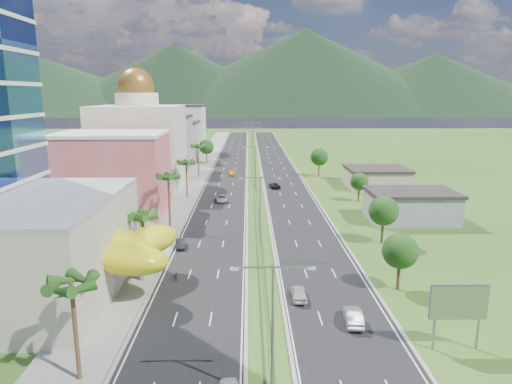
{
  "coord_description": "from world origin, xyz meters",
  "views": [
    {
      "loc": [
        -1.72,
        -55.27,
        22.79
      ],
      "look_at": [
        -0.47,
        17.76,
        7.0
      ],
      "focal_mm": 32.0,
      "sensor_mm": 36.0,
      "label": 1
    }
  ],
  "objects": [
    {
      "name": "leafy_tree_rb",
      "position": [
        19.0,
        12.0,
        5.18
      ],
      "size": [
        4.55,
        4.55,
        7.47
      ],
      "color": "#47301C",
      "rests_on": "ground"
    },
    {
      "name": "median_guardrail",
      "position": [
        0.0,
        71.99,
        0.62
      ],
      "size": [
        0.1,
        216.06,
        0.76
      ],
      "color": "gray",
      "rests_on": "ground"
    },
    {
      "name": "car_dark_far_right",
      "position": [
        4.7,
        54.67,
        0.7
      ],
      "size": [
        2.86,
        5.02,
        1.32
      ],
      "primitive_type": "imported",
      "rotation": [
        0.0,
        0.0,
        3.29
      ],
      "color": "black",
      "rests_on": "road_right"
    },
    {
      "name": "leafy_tree_rc",
      "position": [
        22.0,
        40.0,
        4.37
      ],
      "size": [
        3.85,
        3.85,
        6.33
      ],
      "color": "#47301C",
      "rests_on": "ground"
    },
    {
      "name": "car_white_near_right",
      "position": [
        3.96,
        -7.49,
        0.75
      ],
      "size": [
        1.74,
        4.17,
        1.41
      ],
      "primitive_type": "imported",
      "rotation": [
        0.0,
        0.0,
        3.12
      ],
      "color": "silver",
      "rests_on": "road_right"
    },
    {
      "name": "midrise_grey",
      "position": [
        -27.0,
        80.0,
        8.0
      ],
      "size": [
        16.0,
        15.0,
        16.0
      ],
      "primitive_type": "cube",
      "color": "gray",
      "rests_on": "ground"
    },
    {
      "name": "car_dark_left",
      "position": [
        -12.06,
        10.55,
        0.69
      ],
      "size": [
        1.98,
        4.1,
        1.29
      ],
      "primitive_type": "imported",
      "rotation": [
        0.0,
        0.0,
        0.16
      ],
      "color": "black",
      "rests_on": "road_left"
    },
    {
      "name": "shed_far",
      "position": [
        30.0,
        55.0,
        2.2
      ],
      "size": [
        14.0,
        12.0,
        4.4
      ],
      "primitive_type": "cube",
      "color": "#BAB399",
      "rests_on": "ground"
    },
    {
      "name": "motorcycle",
      "position": [
        -10.75,
        -1.65,
        0.72
      ],
      "size": [
        0.87,
        2.19,
        1.37
      ],
      "primitive_type": "imported",
      "rotation": [
        0.0,
        0.0,
        0.1
      ],
      "color": "black",
      "rests_on": "road_left"
    },
    {
      "name": "midrise_white",
      "position": [
        -27.0,
        125.0,
        9.0
      ],
      "size": [
        16.0,
        15.0,
        18.0
      ],
      "primitive_type": "cube",
      "color": "silver",
      "rests_on": "ground"
    },
    {
      "name": "pink_shophouse",
      "position": [
        -28.0,
        32.0,
        7.5
      ],
      "size": [
        20.0,
        15.0,
        15.0
      ],
      "primitive_type": "cube",
      "color": "#C0514E",
      "rests_on": "ground"
    },
    {
      "name": "road_right",
      "position": [
        7.5,
        90.0,
        0.02
      ],
      "size": [
        11.0,
        260.0,
        0.04
      ],
      "primitive_type": "cube",
      "color": "black",
      "rests_on": "ground"
    },
    {
      "name": "palm_tree_c",
      "position": [
        -15.5,
        22.0,
        8.5
      ],
      "size": [
        3.6,
        3.6,
        9.6
      ],
      "color": "#47301C",
      "rests_on": "ground"
    },
    {
      "name": "shed_near",
      "position": [
        28.0,
        25.0,
        2.5
      ],
      "size": [
        15.0,
        10.0,
        5.0
      ],
      "primitive_type": "cube",
      "color": "gray",
      "rests_on": "ground"
    },
    {
      "name": "midrise_beige",
      "position": [
        -27.0,
        102.0,
        6.5
      ],
      "size": [
        16.0,
        15.0,
        13.0
      ],
      "primitive_type": "cube",
      "color": "#BAB399",
      "rests_on": "ground"
    },
    {
      "name": "ground",
      "position": [
        0.0,
        0.0,
        0.0
      ],
      "size": [
        500.0,
        500.0,
        0.0
      ],
      "primitive_type": "plane",
      "color": "#2D5119",
      "rests_on": "ground"
    },
    {
      "name": "leafy_tree_rd",
      "position": [
        18.0,
        70.0,
        5.58
      ],
      "size": [
        4.9,
        4.9,
        8.05
      ],
      "color": "#47301C",
      "rests_on": "ground"
    },
    {
      "name": "streetlight_median_a",
      "position": [
        0.0,
        -25.0,
        6.75
      ],
      "size": [
        6.04,
        0.25,
        11.0
      ],
      "color": "gray",
      "rests_on": "ground"
    },
    {
      "name": "sidewalk_left",
      "position": [
        -17.0,
        90.0,
        0.06
      ],
      "size": [
        7.0,
        260.0,
        0.12
      ],
      "primitive_type": "cube",
      "color": "gray",
      "rests_on": "ground"
    },
    {
      "name": "palm_tree_b",
      "position": [
        -15.5,
        2.0,
        7.06
      ],
      "size": [
        3.6,
        3.6,
        8.1
      ],
      "color": "#47301C",
      "rests_on": "ground"
    },
    {
      "name": "streetlight_median_d",
      "position": [
        0.0,
        95.0,
        6.75
      ],
      "size": [
        6.04,
        0.25,
        11.0
      ],
      "color": "gray",
      "rests_on": "ground"
    },
    {
      "name": "streetlight_median_c",
      "position": [
        0.0,
        50.0,
        6.75
      ],
      "size": [
        6.04,
        0.25,
        11.0
      ],
      "color": "gray",
      "rests_on": "ground"
    },
    {
      "name": "billboard",
      "position": [
        17.0,
        -18.0,
        4.42
      ],
      "size": [
        5.2,
        0.35,
        6.2
      ],
      "color": "gray",
      "rests_on": "ground"
    },
    {
      "name": "mountain_ridge",
      "position": [
        60.0,
        450.0,
        0.0
      ],
      "size": [
        860.0,
        140.0,
        90.0
      ],
      "primitive_type": null,
      "color": "black",
      "rests_on": "ground"
    },
    {
      "name": "palm_tree_e",
      "position": [
        -15.5,
        70.0,
        8.31
      ],
      "size": [
        3.6,
        3.6,
        9.4
      ],
      "color": "#47301C",
      "rests_on": "ground"
    },
    {
      "name": "car_silver_mid_left",
      "position": [
        -7.42,
        40.09,
        0.73
      ],
      "size": [
        2.68,
        5.15,
        1.39
      ],
      "primitive_type": "imported",
      "rotation": [
        0.0,
        0.0,
        0.08
      ],
      "color": "#97989E",
      "rests_on": "road_left"
    },
    {
      "name": "palm_tree_d",
      "position": [
        -15.5,
        45.0,
        7.54
      ],
      "size": [
        3.6,
        3.6,
        8.6
      ],
      "color": "#47301C",
      "rests_on": "ground"
    },
    {
      "name": "domed_building",
      "position": [
        -28.0,
        55.0,
        11.35
      ],
      "size": [
        20.0,
        20.0,
        28.7
      ],
      "color": "beige",
      "rests_on": "ground"
    },
    {
      "name": "palm_tree_a",
      "position": [
        -15.5,
        -22.0,
        8.02
      ],
      "size": [
        3.6,
        3.6,
        9.1
      ],
      "color": "#47301C",
      "rests_on": "ground"
    },
    {
      "name": "road_left",
      "position": [
        -7.5,
        90.0,
        0.02
      ],
      "size": [
        11.0,
        260.0,
        0.04
      ],
      "primitive_type": "cube",
      "color": "black",
      "rests_on": "ground"
    },
    {
      "name": "leafy_tree_ra",
      "position": [
        16.0,
        -5.0,
        4.78
      ],
      "size": [
        4.2,
        4.2,
        6.9
      ],
      "color": "#47301C",
      "rests_on": "ground"
    },
    {
      "name": "leafy_tree_lfar",
      "position": [
        -15.5,
        95.0,
        5.58
      ],
      "size": [
        4.9,
        4.9,
        8.05
      ],
      "color": "#47301C",
      "rests_on": "ground"
    },
    {
      "name": "streetlight_median_b",
      "position": [
        0.0,
        10.0,
        6.75
      ],
      "size": [
        6.04,
        0.25,
        11.0
      ],
      "color": "gray",
      "rests_on": "ground"
    },
    {
      "name": "lime_canopy",
      "position": [
        -20.0,
        -4.0,
        4.99
      ],
      "size": [
        18.0,
        15.0,
        7.4
      ],
      "color": "gold",
      "rests_on": "ground"
    },
    {
      "name": "streetlight_median_e",
      "position": [
        0.0,
        140.0,
        6.75
      ],
      "size": [
        6.04,
        0.25,
        11.0
      ],
      "color": "gray",
      "rests_on": "ground"
    },
    {
      "name": "car_yellow_far_left",
      "position": [
        -6.26,
        72.65,
        0.69
      ],
      "size": [
        2.37,
        4.67,
        1.3
      ],
      "primitive_type": "imported",
      "rotation": [
        0.0,
        0.0,
        0.13
      ],
      "color": "orange",
      "rests_on": "road_left"
    },
    {
      "name": "car_silver_right",
      "position": [
        8.83,
        -13.13,
        0.79
      ],
      "size": [
        1.96,
        4.69,
        1.51
      ],
      "primitive_type": "imported",
      "rotation": [
        0.0,
        0.0,
        3.06
      ],
      "color": "#93949A",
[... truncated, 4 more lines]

